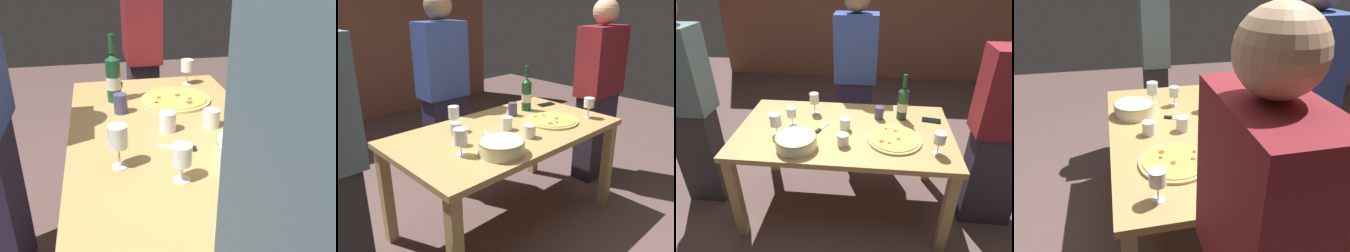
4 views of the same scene
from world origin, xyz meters
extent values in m
plane|color=brown|center=(0.00, 0.00, 0.00)|extent=(8.00, 8.00, 0.00)
cube|color=tan|center=(0.00, 0.00, 0.73)|extent=(1.60, 0.90, 0.04)
cube|color=tan|center=(-0.74, -0.40, 0.35)|extent=(0.07, 0.07, 0.71)
cube|color=tan|center=(0.74, -0.40, 0.35)|extent=(0.07, 0.07, 0.71)
cube|color=tan|center=(-0.74, 0.40, 0.35)|extent=(0.07, 0.07, 0.71)
cube|color=tan|center=(0.74, 0.40, 0.35)|extent=(0.07, 0.07, 0.71)
cylinder|color=#E3B870|center=(0.37, -0.12, 0.76)|extent=(0.38, 0.38, 0.02)
cylinder|color=gold|center=(0.37, -0.12, 0.77)|extent=(0.35, 0.35, 0.01)
cylinder|color=#9D3B1C|center=(0.28, -0.17, 0.77)|extent=(0.03, 0.03, 0.00)
cylinder|color=#B33C2F|center=(0.38, -0.02, 0.77)|extent=(0.03, 0.03, 0.00)
cylinder|color=#A3392F|center=(0.40, -0.13, 0.77)|extent=(0.03, 0.03, 0.00)
cylinder|color=#9F291D|center=(0.31, 0.00, 0.77)|extent=(0.02, 0.02, 0.00)
cylinder|color=#B1382F|center=(0.33, -0.19, 0.77)|extent=(0.02, 0.02, 0.00)
cylinder|color=#EEEAC5|center=(-0.30, -0.27, 0.79)|extent=(0.28, 0.28, 0.09)
torus|color=#97A852|center=(-0.30, -0.27, 0.83)|extent=(0.28, 0.28, 0.01)
cylinder|color=#194929|center=(0.44, 0.22, 0.87)|extent=(0.08, 0.08, 0.23)
cone|color=#194929|center=(0.44, 0.22, 1.00)|extent=(0.08, 0.08, 0.04)
cylinder|color=#194929|center=(0.44, 0.22, 1.07)|extent=(0.03, 0.03, 0.10)
cylinder|color=silver|center=(0.44, 0.22, 0.86)|extent=(0.08, 0.08, 0.07)
cylinder|color=white|center=(-0.40, 0.03, 0.75)|extent=(0.06, 0.06, 0.00)
cylinder|color=white|center=(-0.40, 0.03, 0.79)|extent=(0.01, 0.01, 0.07)
cylinder|color=white|center=(-0.40, 0.03, 0.86)|extent=(0.07, 0.07, 0.07)
cylinder|color=white|center=(-0.48, -0.12, 0.75)|extent=(0.07, 0.07, 0.00)
cylinder|color=white|center=(-0.48, -0.12, 0.79)|extent=(0.01, 0.01, 0.07)
cylinder|color=white|center=(-0.48, -0.12, 0.87)|extent=(0.08, 0.08, 0.09)
cylinder|color=white|center=(-0.27, 0.24, 0.75)|extent=(0.06, 0.06, 0.00)
cylinder|color=white|center=(-0.27, 0.24, 0.80)|extent=(0.01, 0.01, 0.08)
cylinder|color=white|center=(-0.27, 0.24, 0.88)|extent=(0.07, 0.07, 0.09)
cylinder|color=maroon|center=(-0.27, 0.24, 0.86)|extent=(0.06, 0.06, 0.04)
cylinder|color=white|center=(0.64, -0.25, 0.75)|extent=(0.06, 0.06, 0.00)
cylinder|color=white|center=(0.64, -0.25, 0.79)|extent=(0.01, 0.01, 0.08)
cylinder|color=white|center=(0.64, -0.25, 0.87)|extent=(0.08, 0.08, 0.07)
cylinder|color=maroon|center=(0.64, -0.25, 0.85)|extent=(0.07, 0.07, 0.02)
cylinder|color=white|center=(0.01, 0.00, 0.80)|extent=(0.08, 0.08, 0.09)
cylinder|color=white|center=(0.01, -0.21, 0.79)|extent=(0.08, 0.08, 0.08)
cylinder|color=#42436E|center=(0.26, 0.20, 0.80)|extent=(0.07, 0.07, 0.10)
cube|color=black|center=(0.67, 0.20, 0.76)|extent=(0.15, 0.09, 0.01)
cube|color=silver|center=(-0.15, 0.02, 0.75)|extent=(0.07, 0.12, 0.01)
cube|color=black|center=(-0.19, -0.05, 0.76)|extent=(0.04, 0.06, 0.02)
cube|color=#29233B|center=(0.03, 0.81, 0.41)|extent=(0.34, 0.20, 0.83)
cube|color=#2F448E|center=(0.03, 0.81, 1.14)|extent=(0.39, 0.24, 0.62)
cube|color=#343034|center=(-1.20, 0.00, 0.42)|extent=(0.32, 0.20, 0.85)
cube|color=slate|center=(-1.20, 0.00, 1.17)|extent=(0.38, 0.24, 0.64)
cube|color=#342E3D|center=(1.14, -0.03, 0.40)|extent=(0.39, 0.20, 0.80)
camera|label=1|loc=(-1.46, 0.29, 1.48)|focal=38.49mm
camera|label=2|loc=(-1.55, -1.62, 1.60)|focal=36.49mm
camera|label=3|loc=(0.19, -1.87, 1.87)|focal=31.03mm
camera|label=4|loc=(1.79, -0.39, 1.69)|focal=34.87mm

